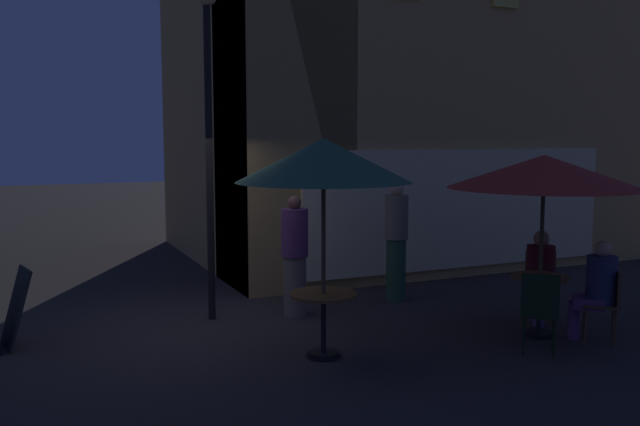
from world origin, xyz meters
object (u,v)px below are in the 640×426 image
object	(u,v)px
cafe_table_0	(540,293)
patron_seated_1	(540,270)
menu_sandwich_board	(0,310)
cafe_chair_0	(609,298)
cafe_table_1	(323,309)
patron_seated_0	(597,285)
patron_standing_2	(295,256)
patio_umbrella_1	(323,161)
cafe_chair_2	(540,306)
patio_umbrella_0	(544,172)
cafe_chair_1	(540,278)
street_lamp_near_corner	(208,104)
patron_standing_3	(396,241)

from	to	relation	value
cafe_table_0	patron_seated_1	xyz separation A→B (m)	(0.49, 0.54, 0.15)
menu_sandwich_board	cafe_chair_0	distance (m)	7.34
cafe_chair_0	patron_seated_1	bearing A→B (deg)	-41.97
cafe_table_1	patron_seated_0	size ratio (longest dim) A/B	0.61
patron_standing_2	patio_umbrella_1	bearing A→B (deg)	120.08
menu_sandwich_board	patio_umbrella_1	world-z (taller)	patio_umbrella_1
cafe_chair_2	patron_seated_0	xyz separation A→B (m)	(1.01, 0.13, 0.14)
patio_umbrella_0	patron_standing_2	size ratio (longest dim) A/B	1.39
cafe_table_0	cafe_chair_1	size ratio (longest dim) A/B	0.82
cafe_table_0	cafe_chair_2	world-z (taller)	cafe_chair_2
street_lamp_near_corner	patron_seated_1	distance (m)	5.04
cafe_table_0	patron_seated_0	size ratio (longest dim) A/B	0.62
menu_sandwich_board	cafe_table_1	bearing A→B (deg)	-40.12
cafe_chair_0	patron_seated_0	world-z (taller)	patron_seated_0
patio_umbrella_1	patron_seated_0	distance (m)	3.74
cafe_table_1	cafe_chair_1	size ratio (longest dim) A/B	0.81
cafe_table_0	patron_seated_0	world-z (taller)	patron_seated_0
cafe_table_1	patio_umbrella_1	distance (m)	1.69
cafe_chair_0	cafe_chair_1	xyz separation A→B (m)	(-0.00, 1.19, 0.02)
cafe_chair_0	patron_seated_1	world-z (taller)	patron_seated_1
patio_umbrella_1	menu_sandwich_board	bearing A→B (deg)	151.80
patio_umbrella_1	cafe_chair_1	distance (m)	3.81
menu_sandwich_board	cafe_chair_0	size ratio (longest dim) A/B	1.03
cafe_chair_2	patron_standing_3	bearing A→B (deg)	45.25
patron_seated_0	patron_seated_1	size ratio (longest dim) A/B	1.01
cafe_table_0	patron_standing_2	world-z (taller)	patron_standing_2
cafe_chair_1	patron_seated_0	size ratio (longest dim) A/B	0.75
cafe_chair_2	patron_standing_2	xyz separation A→B (m)	(-1.93, 2.76, 0.28)
menu_sandwich_board	cafe_chair_1	bearing A→B (deg)	-24.81
patio_umbrella_0	patron_seated_1	size ratio (longest dim) A/B	1.90
cafe_table_1	patron_standing_3	size ratio (longest dim) A/B	0.42
menu_sandwich_board	cafe_chair_1	distance (m)	6.98
patio_umbrella_0	patron_standing_3	xyz separation A→B (m)	(-0.69, 2.38, -1.15)
patio_umbrella_1	cafe_chair_2	size ratio (longest dim) A/B	2.59
cafe_chair_0	patron_seated_0	distance (m)	0.21
cafe_chair_1	patron_standing_2	size ratio (longest dim) A/B	0.56
street_lamp_near_corner	cafe_chair_2	bearing A→B (deg)	-45.11
cafe_table_1	patio_umbrella_1	bearing A→B (deg)	90.00
cafe_chair_2	patio_umbrella_0	bearing A→B (deg)	-0.00
cafe_table_0	patio_umbrella_1	xyz separation A→B (m)	(-2.83, 0.38, 1.69)
patio_umbrella_0	patio_umbrella_1	bearing A→B (deg)	172.34
cafe_table_0	patio_umbrella_0	distance (m)	1.52
street_lamp_near_corner	cafe_table_0	xyz separation A→B (m)	(3.57, -2.49, -2.40)
street_lamp_near_corner	menu_sandwich_board	world-z (taller)	street_lamp_near_corner
patio_umbrella_1	patron_seated_0	size ratio (longest dim) A/B	1.98
patio_umbrella_1	cafe_table_1	bearing A→B (deg)	-90.00
cafe_chair_1	patron_seated_1	size ratio (longest dim) A/B	0.76
patio_umbrella_0	cafe_chair_0	size ratio (longest dim) A/B	2.61
menu_sandwich_board	patron_standing_2	bearing A→B (deg)	-12.13
street_lamp_near_corner	cafe_chair_0	size ratio (longest dim) A/B	4.96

